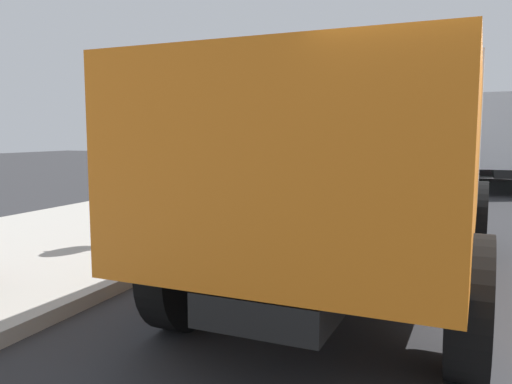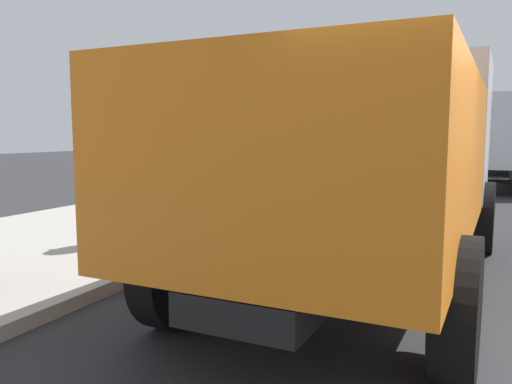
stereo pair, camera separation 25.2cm
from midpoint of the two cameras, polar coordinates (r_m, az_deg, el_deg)
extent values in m
cylinder|color=gray|center=(7.55, -10.11, 1.89)|extent=(0.06, 0.06, 2.16)
cylinder|color=red|center=(7.50, -9.96, 7.21)|extent=(0.76, 0.02, 0.76)
cube|color=orange|center=(5.33, 10.91, 3.96)|extent=(4.89, 2.68, 1.60)
cube|color=silver|center=(8.85, 17.13, 6.72)|extent=(2.09, 2.58, 2.20)
cube|color=black|center=(6.49, 13.29, -3.92)|extent=(7.03, 1.17, 0.24)
cylinder|color=black|center=(9.03, 8.78, -1.68)|extent=(1.11, 0.34, 1.10)
cylinder|color=black|center=(8.63, 24.84, -2.59)|extent=(1.11, 0.34, 1.10)
cylinder|color=black|center=(4.91, -7.63, -8.62)|extent=(1.11, 0.34, 1.10)
cylinder|color=black|center=(4.14, 23.29, -12.01)|extent=(1.11, 0.34, 1.10)
cylinder|color=black|center=(17.21, 24.07, 1.72)|extent=(1.11, 0.33, 1.10)
cylinder|color=black|center=(21.80, 24.39, 2.60)|extent=(1.11, 0.33, 1.10)
cube|color=red|center=(26.29, 26.33, 5.38)|extent=(4.91, 2.73, 1.60)
cube|color=maroon|center=(29.89, 26.41, 6.01)|extent=(2.12, 2.59, 2.20)
cube|color=black|center=(27.41, 26.24, 3.46)|extent=(7.03, 1.23, 0.24)
cylinder|color=black|center=(29.75, 23.86, 3.53)|extent=(1.11, 0.35, 1.10)
cylinder|color=black|center=(25.16, 23.34, 3.11)|extent=(1.11, 0.35, 1.10)
camera|label=1|loc=(0.13, -88.92, 0.12)|focal=35.77mm
camera|label=2|loc=(0.13, 91.08, -0.12)|focal=35.77mm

